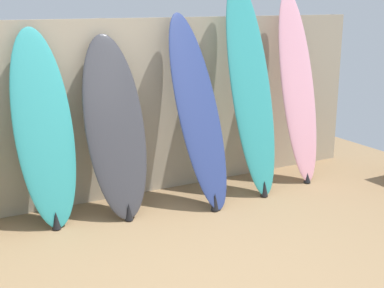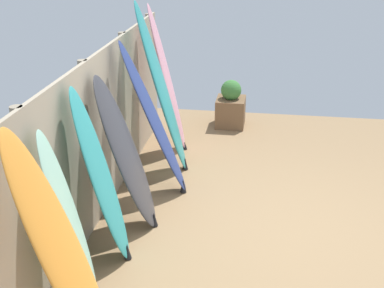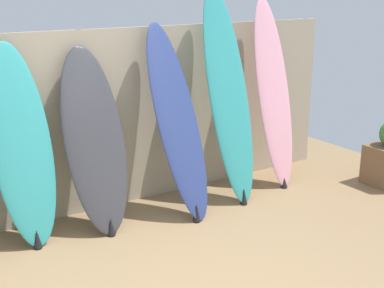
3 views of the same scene
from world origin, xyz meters
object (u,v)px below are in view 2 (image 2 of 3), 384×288
object	(u,v)px
surfboard_orange_0	(64,257)
surfboard_teal_5	(162,90)
surfboard_pink_6	(167,80)
planter_box	(231,107)
surfboard_seafoam_1	(70,225)
surfboard_charcoal_3	(127,155)
surfboard_teal_2	(101,178)
surfboard_navy_4	(155,121)

from	to	relation	value
surfboard_orange_0	surfboard_teal_5	distance (m)	3.44
surfboard_pink_6	planter_box	bearing A→B (deg)	-36.34
surfboard_seafoam_1	surfboard_orange_0	bearing A→B (deg)	-162.22
surfboard_seafoam_1	surfboard_charcoal_3	xyz separation A→B (m)	(1.36, -0.10, 0.03)
surfboard_teal_2	surfboard_navy_4	bearing A→B (deg)	-7.11
surfboard_teal_2	planter_box	world-z (taller)	surfboard_teal_2
surfboard_teal_2	surfboard_pink_6	world-z (taller)	surfboard_pink_6
surfboard_navy_4	surfboard_teal_5	size ratio (longest dim) A/B	0.84
surfboard_seafoam_1	surfboard_charcoal_3	bearing A→B (deg)	-4.27
surfboard_seafoam_1	surfboard_pink_6	world-z (taller)	surfboard_pink_6
surfboard_teal_2	planter_box	xyz separation A→B (m)	(3.87, -0.88, -0.55)
surfboard_seafoam_1	surfboard_charcoal_3	distance (m)	1.36
surfboard_teal_2	surfboard_orange_0	bearing A→B (deg)	-173.16
surfboard_seafoam_1	surfboard_teal_5	world-z (taller)	surfboard_teal_5
surfboard_charcoal_3	planter_box	distance (m)	3.37
surfboard_teal_2	surfboard_pink_6	distance (m)	2.78
surfboard_orange_0	surfboard_pink_6	distance (m)	4.11
surfboard_teal_2	surfboard_pink_6	xyz separation A→B (m)	(2.77, -0.07, 0.16)
surfboard_orange_0	surfboard_teal_5	size ratio (longest dim) A/B	0.85
surfboard_seafoam_1	surfboard_navy_4	size ratio (longest dim) A/B	0.87
surfboard_seafoam_1	surfboard_charcoal_3	world-z (taller)	surfboard_charcoal_3
surfboard_charcoal_3	surfboard_teal_5	size ratio (longest dim) A/B	0.76
surfboard_teal_2	surfboard_charcoal_3	bearing A→B (deg)	-5.63
planter_box	surfboard_teal_2	bearing A→B (deg)	167.22
surfboard_orange_0	surfboard_seafoam_1	world-z (taller)	surfboard_orange_0
surfboard_teal_2	surfboard_navy_4	size ratio (longest dim) A/B	0.94
surfboard_navy_4	planter_box	xyz separation A→B (m)	(2.41, -0.70, -0.60)
surfboard_seafoam_1	surfboard_teal_2	world-z (taller)	surfboard_teal_2
surfboard_navy_4	planter_box	distance (m)	2.58
surfboard_charcoal_3	surfboard_teal_5	bearing A→B (deg)	-2.99
surfboard_charcoal_3	surfboard_pink_6	size ratio (longest dim) A/B	0.81
surfboard_teal_2	surfboard_teal_5	distance (m)	2.12
surfboard_navy_4	surfboard_pink_6	size ratio (longest dim) A/B	0.90
surfboard_orange_0	surfboard_teal_2	xyz separation A→B (m)	(1.34, 0.16, -0.06)
surfboard_teal_5	surfboard_navy_4	bearing A→B (deg)	-176.26
surfboard_seafoam_1	surfboard_navy_4	distance (m)	2.18
surfboard_teal_2	surfboard_teal_5	world-z (taller)	surfboard_teal_5
surfboard_teal_5	planter_box	bearing A→B (deg)	-22.66
surfboard_navy_4	planter_box	world-z (taller)	surfboard_navy_4
surfboard_teal_5	planter_box	world-z (taller)	surfboard_teal_5
surfboard_seafoam_1	surfboard_pink_6	size ratio (longest dim) A/B	0.78
surfboard_charcoal_3	surfboard_seafoam_1	bearing A→B (deg)	175.73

